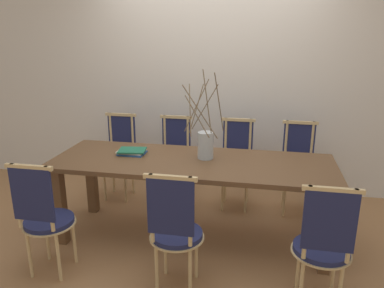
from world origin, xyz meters
name	(u,v)px	position (x,y,z in m)	size (l,w,h in m)	color
ground_plane	(192,237)	(0.00, 0.00, 0.00)	(16.00, 16.00, 0.00)	#9E7047
wall_rear	(214,52)	(0.00, 1.26, 1.60)	(12.00, 0.06, 3.20)	silver
dining_table	(192,171)	(0.00, 0.00, 0.65)	(2.45, 0.84, 0.75)	brown
chair_near_leftend	(45,216)	(-0.98, -0.75, 0.50)	(0.40, 0.40, 0.95)	#1E234C
chair_near_left	(175,229)	(0.03, -0.75, 0.50)	(0.40, 0.40, 0.95)	#1E234C
chair_near_center	(323,244)	(1.02, -0.75, 0.50)	(0.40, 0.40, 0.95)	#1E234C
chair_far_leftend	(119,154)	(-0.98, 0.75, 0.50)	(0.40, 0.40, 0.95)	#1E234C
chair_far_left	(174,158)	(-0.34, 0.75, 0.50)	(0.40, 0.40, 0.95)	#1E234C
chair_far_center	(236,162)	(0.33, 0.75, 0.50)	(0.40, 0.40, 0.95)	#1E234C
chair_far_right	(298,166)	(0.97, 0.75, 0.50)	(0.40, 0.40, 0.95)	#1E234C
vase_centerpiece	(205,143)	(0.10, 0.08, 0.89)	(0.34, 0.37, 0.78)	#B2BCC1
book_stack	(132,151)	(-0.58, 0.08, 0.77)	(0.27, 0.22, 0.04)	#234C8C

